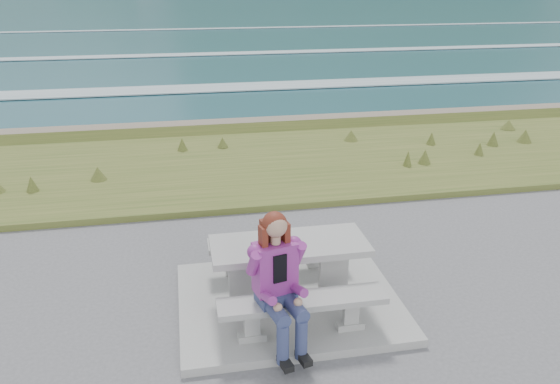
{
  "coord_description": "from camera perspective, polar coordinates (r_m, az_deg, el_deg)",
  "views": [
    {
      "loc": [
        -1.13,
        -5.44,
        3.74
      ],
      "look_at": [
        0.12,
        1.2,
        0.99
      ],
      "focal_mm": 35.0,
      "sensor_mm": 36.0,
      "label": 1
    }
  ],
  "objects": [
    {
      "name": "bench_seaward",
      "position": [
        7.06,
        -0.18,
        -5.61
      ],
      "size": [
        1.8,
        0.35,
        0.45
      ],
      "color": "#979792",
      "rests_on": "concrete_slab"
    },
    {
      "name": "picnic_table",
      "position": [
        6.34,
        0.97,
        -6.64
      ],
      "size": [
        1.8,
        0.75,
        0.75
      ],
      "color": "#979792",
      "rests_on": "concrete_slab"
    },
    {
      "name": "grass_verge",
      "position": [
        11.15,
        -4.2,
        2.52
      ],
      "size": [
        160.0,
        4.5,
        0.22
      ],
      "primitive_type": "cube",
      "color": "#3B511E",
      "rests_on": "ground"
    },
    {
      "name": "seated_woman",
      "position": [
        5.63,
        0.13,
        -11.32
      ],
      "size": [
        0.56,
        0.8,
        1.46
      ],
      "rotation": [
        0.0,
        0.0,
        0.23
      ],
      "color": "navy",
      "rests_on": "concrete_slab"
    },
    {
      "name": "bench_landward",
      "position": [
        5.88,
        2.35,
        -11.86
      ],
      "size": [
        1.8,
        0.35,
        0.45
      ],
      "color": "#979792",
      "rests_on": "concrete_slab"
    },
    {
      "name": "shore_drop",
      "position": [
        13.9,
        -5.62,
        6.47
      ],
      "size": [
        160.0,
        0.8,
        2.2
      ],
      "primitive_type": "cube",
      "color": "#716655",
      "rests_on": "ground"
    },
    {
      "name": "ocean",
      "position": [
        31.04,
        -8.57,
        11.77
      ],
      "size": [
        1600.0,
        1600.0,
        0.09
      ],
      "color": "#21525E",
      "rests_on": "ground"
    },
    {
      "name": "concrete_slab",
      "position": [
        6.67,
        0.94,
        -11.41
      ],
      "size": [
        2.6,
        2.1,
        0.1
      ],
      "primitive_type": "cube",
      "color": "#979792",
      "rests_on": "ground"
    }
  ]
}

